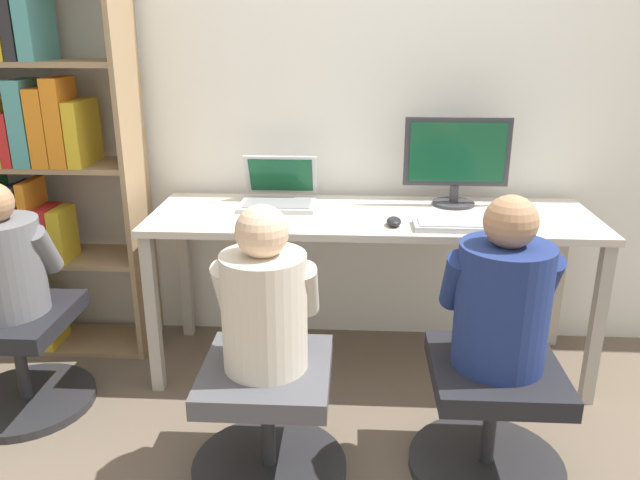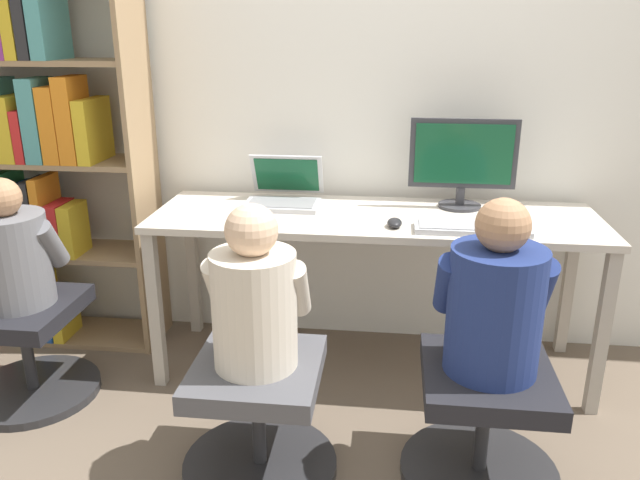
# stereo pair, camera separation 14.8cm
# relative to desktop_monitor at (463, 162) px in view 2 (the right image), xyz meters

# --- Properties ---
(ground_plane) EXTENTS (14.00, 14.00, 0.00)m
(ground_plane) POSITION_rel_desktop_monitor_xyz_m (-0.37, -0.46, -0.95)
(ground_plane) COLOR brown
(wall_back) EXTENTS (10.00, 0.05, 2.60)m
(wall_back) POSITION_rel_desktop_monitor_xyz_m (-0.37, 0.21, 0.35)
(wall_back) COLOR silver
(wall_back) RESTS_ON ground_plane
(desk) EXTENTS (1.92, 0.60, 0.74)m
(desk) POSITION_rel_desktop_monitor_xyz_m (-0.37, -0.16, -0.28)
(desk) COLOR beige
(desk) RESTS_ON ground_plane
(desktop_monitor) EXTENTS (0.47, 0.19, 0.40)m
(desktop_monitor) POSITION_rel_desktop_monitor_xyz_m (0.00, 0.00, 0.00)
(desktop_monitor) COLOR #333338
(desktop_monitor) RESTS_ON desk
(laptop) EXTENTS (0.33, 0.32, 0.21)m
(laptop) POSITION_rel_desktop_monitor_xyz_m (-0.79, -0.04, -0.16)
(laptop) COLOR #B7B7BC
(laptop) RESTS_ON desk
(keyboard) EXTENTS (0.45, 0.15, 0.03)m
(keyboard) POSITION_rel_desktop_monitor_xyz_m (0.02, -0.35, -0.19)
(keyboard) COLOR #B2B2B7
(keyboard) RESTS_ON desk
(computer_mouse_by_keyboard) EXTENTS (0.06, 0.10, 0.03)m
(computer_mouse_by_keyboard) POSITION_rel_desktop_monitor_xyz_m (-0.29, -0.33, -0.19)
(computer_mouse_by_keyboard) COLOR black
(computer_mouse_by_keyboard) RESTS_ON desk
(office_chair_left) EXTENTS (0.55, 0.55, 0.43)m
(office_chair_left) POSITION_rel_desktop_monitor_xyz_m (0.04, -0.87, -0.72)
(office_chair_left) COLOR #262628
(office_chair_left) RESTS_ON ground_plane
(office_chair_right) EXTENTS (0.55, 0.55, 0.43)m
(office_chair_right) POSITION_rel_desktop_monitor_xyz_m (-0.74, -0.93, -0.72)
(office_chair_right) COLOR #262628
(office_chair_right) RESTS_ON ground_plane
(person_at_monitor) EXTENTS (0.38, 0.31, 0.59)m
(person_at_monitor) POSITION_rel_desktop_monitor_xyz_m (0.04, -0.87, -0.27)
(person_at_monitor) COLOR navy
(person_at_monitor) RESTS_ON office_chair_left
(person_at_laptop) EXTENTS (0.35, 0.29, 0.56)m
(person_at_laptop) POSITION_rel_desktop_monitor_xyz_m (-0.74, -0.93, -0.28)
(person_at_laptop) COLOR beige
(person_at_laptop) RESTS_ON office_chair_right
(bookshelf) EXTENTS (0.83, 0.32, 1.82)m
(bookshelf) POSITION_rel_desktop_monitor_xyz_m (-1.95, -0.05, -0.02)
(bookshelf) COLOR #997A56
(bookshelf) RESTS_ON ground_plane
(office_chair_side) EXTENTS (0.55, 0.55, 0.43)m
(office_chair_side) POSITION_rel_desktop_monitor_xyz_m (-1.81, -0.57, -0.72)
(office_chair_side) COLOR #262628
(office_chair_side) RESTS_ON ground_plane
(person_near_shelf) EXTENTS (0.37, 0.30, 0.53)m
(person_near_shelf) POSITION_rel_desktop_monitor_xyz_m (-1.81, -0.57, -0.30)
(person_near_shelf) COLOR slate
(person_near_shelf) RESTS_ON office_chair_side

